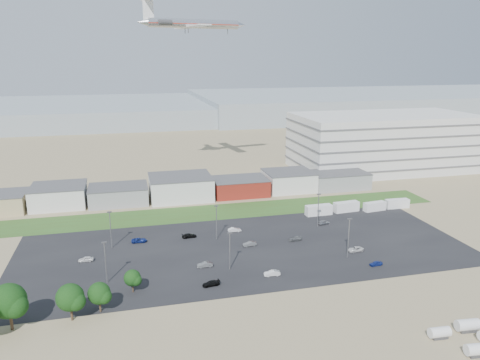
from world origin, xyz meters
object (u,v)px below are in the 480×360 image
object	(u,v)px
storage_tank_nw	(439,332)
parked_car_13	(272,273)
parked_car_8	(324,222)
parked_car_9	(139,240)
parked_car_0	(355,249)
airliner	(194,24)
parked_car_7	(250,244)
box_trailer_a	(319,210)
parked_car_2	(376,263)
parked_car_3	(211,283)
parked_car_10	(75,300)
parked_car_6	(189,236)
parked_car_12	(295,239)
parked_car_5	(86,259)
parked_car_11	(235,230)
parked_car_4	(205,265)

from	to	relation	value
storage_tank_nw	parked_car_13	world-z (taller)	storage_tank_nw
parked_car_8	parked_car_9	distance (m)	55.96
parked_car_0	airliner	bearing A→B (deg)	-168.20
airliner	parked_car_7	distance (m)	99.95
box_trailer_a	parked_car_0	world-z (taller)	box_trailer_a
parked_car_2	parked_car_3	world-z (taller)	parked_car_3
parked_car_8	parked_car_10	distance (m)	76.97
parked_car_0	parked_car_6	size ratio (longest dim) A/B	1.01
storage_tank_nw	parked_car_6	distance (m)	71.05
parked_car_12	airliner	bearing A→B (deg)	-172.61
parked_car_0	box_trailer_a	bearing A→B (deg)	169.63
parked_car_9	parked_car_5	bearing A→B (deg)	128.41
parked_car_5	parked_car_11	world-z (taller)	parked_car_11
parked_car_8	parked_car_12	bearing A→B (deg)	119.64
parked_car_11	parked_car_12	bearing A→B (deg)	-128.15
storage_tank_nw	parked_car_13	bearing A→B (deg)	125.01
box_trailer_a	parked_car_3	world-z (taller)	box_trailer_a
airliner	parked_car_7	world-z (taller)	airliner
storage_tank_nw	parked_car_8	size ratio (longest dim) A/B	1.00
airliner	parked_car_3	world-z (taller)	airliner
parked_car_4	parked_car_8	size ratio (longest dim) A/B	0.99
box_trailer_a	parked_car_11	distance (m)	31.35
airliner	parked_car_7	size ratio (longest dim) A/B	12.16
parked_car_3	parked_car_11	distance (m)	34.06
parked_car_11	parked_car_13	xyz separation A→B (m)	(1.98, -30.02, -0.01)
box_trailer_a	parked_car_7	size ratio (longest dim) A/B	2.34
parked_car_6	parked_car_12	distance (m)	30.15
storage_tank_nw	parked_car_6	world-z (taller)	storage_tank_nw
parked_car_3	parked_car_12	world-z (taller)	parked_car_3
parked_car_6	parked_car_12	size ratio (longest dim) A/B	1.12
parked_car_10	parked_car_13	distance (m)	44.15
box_trailer_a	parked_car_0	bearing A→B (deg)	-96.24
parked_car_7	storage_tank_nw	bearing A→B (deg)	18.98
storage_tank_nw	parked_car_2	xyz separation A→B (m)	(4.57, 30.57, -0.60)
storage_tank_nw	parked_car_7	world-z (taller)	storage_tank_nw
parked_car_3	parked_car_6	bearing A→B (deg)	173.57
parked_car_13	parked_car_8	bearing A→B (deg)	141.08
parked_car_8	parked_car_9	world-z (taller)	parked_car_8
parked_car_6	parked_car_7	world-z (taller)	parked_car_7
parked_car_9	parked_car_13	distance (m)	41.19
box_trailer_a	parked_car_10	distance (m)	82.71
storage_tank_nw	parked_car_0	size ratio (longest dim) A/B	0.92
parked_car_5	parked_car_0	bearing A→B (deg)	81.84
parked_car_7	parked_car_12	xyz separation A→B (m)	(13.42, 0.62, -0.07)
storage_tank_nw	parked_car_7	bearing A→B (deg)	114.21
parked_car_4	parked_car_11	xyz separation A→B (m)	(12.59, 21.52, 0.01)
storage_tank_nw	parked_car_10	size ratio (longest dim) A/B	1.00
parked_car_12	parked_car_13	distance (m)	23.17
parked_car_12	parked_car_2	bearing A→B (deg)	30.35
box_trailer_a	parked_car_2	xyz separation A→B (m)	(-1.59, -39.22, -1.07)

